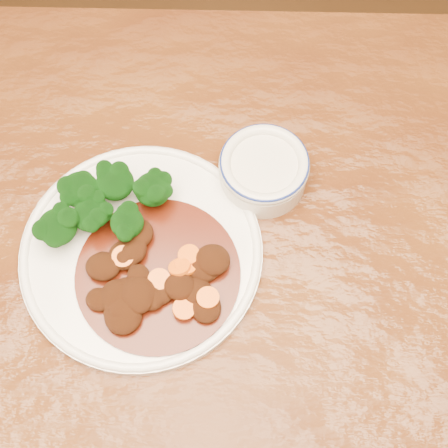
{
  "coord_description": "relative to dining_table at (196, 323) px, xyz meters",
  "views": [
    {
      "loc": [
        0.05,
        -0.21,
        1.46
      ],
      "look_at": [
        0.03,
        0.1,
        0.77
      ],
      "focal_mm": 50.0,
      "sensor_mm": 36.0,
      "label": 1
    }
  ],
  "objects": [
    {
      "name": "dining_table",
      "position": [
        0.0,
        0.0,
        0.0
      ],
      "size": [
        1.55,
        0.99,
        0.75
      ],
      "rotation": [
        0.0,
        0.0,
        0.06
      ],
      "color": "#5D3010",
      "rests_on": "ground"
    },
    {
      "name": "dinner_plate",
      "position": [
        -0.07,
        0.06,
        0.09
      ],
      "size": [
        0.29,
        0.29,
        0.02
      ],
      "rotation": [
        0.0,
        0.0,
        -0.09
      ],
      "color": "white",
      "rests_on": "dining_table"
    },
    {
      "name": "broccoli_florets",
      "position": [
        -0.12,
        0.1,
        0.12
      ],
      "size": [
        0.15,
        0.11,
        0.05
      ],
      "color": "#6E9D51",
      "rests_on": "dinner_plate"
    },
    {
      "name": "dip_bowl",
      "position": [
        0.07,
        0.17,
        0.11
      ],
      "size": [
        0.11,
        0.11,
        0.05
      ],
      "rotation": [
        0.0,
        0.0,
        0.22
      ],
      "color": "beige",
      "rests_on": "dining_table"
    },
    {
      "name": "mince_stew",
      "position": [
        -0.05,
        0.02,
        0.1
      ],
      "size": [
        0.2,
        0.2,
        0.03
      ],
      "color": "#4D1308",
      "rests_on": "dinner_plate"
    },
    {
      "name": "ground",
      "position": [
        0.0,
        0.0,
        -0.67
      ],
      "size": [
        4.0,
        4.0,
        0.0
      ],
      "primitive_type": "plane",
      "color": "#422510",
      "rests_on": "ground"
    }
  ]
}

